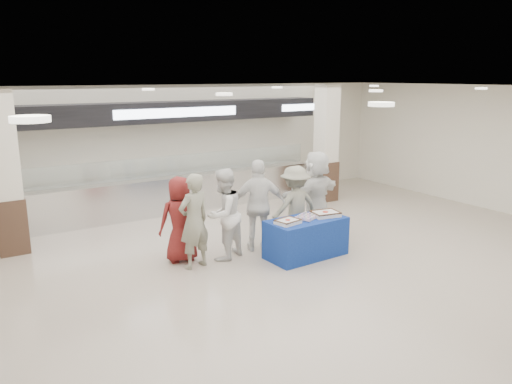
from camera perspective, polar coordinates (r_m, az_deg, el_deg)
ground at (r=8.74m, az=5.42°, el=-9.98°), size 14.00×14.00×0.00m
serving_line at (r=12.92m, az=-9.27°, el=2.88°), size 8.70×0.85×2.80m
column_left at (r=10.73m, az=-26.68°, el=1.56°), size 0.55×0.55×3.20m
column_right at (r=13.95m, az=8.01°, el=5.22°), size 0.55×0.55×3.20m
display_table at (r=9.71m, az=5.73°, el=-5.22°), size 1.58×0.84×0.75m
sheet_cake_left at (r=9.27m, az=3.66°, el=-3.35°), size 0.48×0.41×0.09m
sheet_cake_right at (r=9.84m, az=7.93°, el=-2.44°), size 0.56×0.47×0.10m
cupcake_tray at (r=9.63m, az=5.84°, el=-2.84°), size 0.51×0.47×0.07m
civilian_maroon at (r=9.41m, az=-8.64°, el=-3.10°), size 0.85×0.60×1.63m
soldier_a at (r=9.04m, az=-7.10°, el=-3.33°), size 0.71×0.54×1.75m
chef_tall at (r=9.43m, az=-3.74°, el=-2.57°), size 1.05×0.95×1.75m
chef_short at (r=9.86m, az=0.35°, el=-1.55°), size 1.17×0.85×1.84m
soldier_b at (r=10.18m, az=4.47°, el=-1.63°), size 1.10×0.66×1.67m
civilian_white at (r=10.76m, az=6.87°, el=-0.29°), size 1.83×0.95×1.88m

